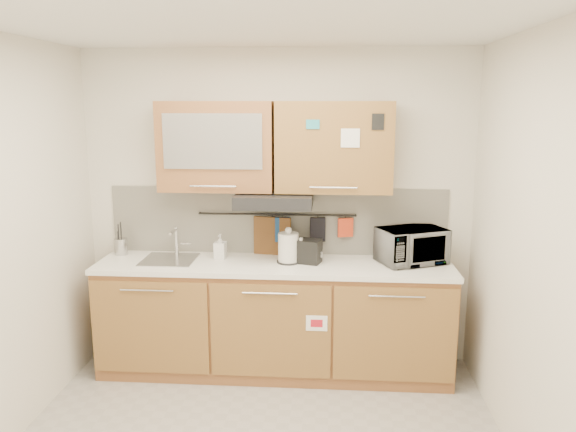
# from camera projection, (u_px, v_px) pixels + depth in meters

# --- Properties ---
(ceiling) EXTENTS (3.20, 3.20, 0.00)m
(ceiling) POSITION_uv_depth(u_px,v_px,m) (250.00, 20.00, 2.95)
(ceiling) COLOR white
(ceiling) RESTS_ON wall_back
(wall_back) EXTENTS (3.20, 0.00, 3.20)m
(wall_back) POSITION_uv_depth(u_px,v_px,m) (277.00, 209.00, 4.68)
(wall_back) COLOR silver
(wall_back) RESTS_ON ground
(wall_right) EXTENTS (0.00, 3.00, 3.00)m
(wall_right) POSITION_uv_depth(u_px,v_px,m) (541.00, 263.00, 3.10)
(wall_right) COLOR silver
(wall_right) RESTS_ON ground
(base_cabinet) EXTENTS (2.80, 0.64, 0.88)m
(base_cabinet) POSITION_uv_depth(u_px,v_px,m) (274.00, 324.00, 4.56)
(base_cabinet) COLOR #985E36
(base_cabinet) RESTS_ON floor
(countertop) EXTENTS (2.82, 0.62, 0.04)m
(countertop) POSITION_uv_depth(u_px,v_px,m) (274.00, 265.00, 4.45)
(countertop) COLOR white
(countertop) RESTS_ON base_cabinet
(backsplash) EXTENTS (2.80, 0.02, 0.56)m
(backsplash) POSITION_uv_depth(u_px,v_px,m) (277.00, 221.00, 4.69)
(backsplash) COLOR silver
(backsplash) RESTS_ON countertop
(upper_cabinets) EXTENTS (1.82, 0.37, 0.70)m
(upper_cabinets) POSITION_uv_depth(u_px,v_px,m) (274.00, 146.00, 4.40)
(upper_cabinets) COLOR #985E36
(upper_cabinets) RESTS_ON wall_back
(range_hood) EXTENTS (0.60, 0.46, 0.10)m
(range_hood) POSITION_uv_depth(u_px,v_px,m) (274.00, 200.00, 4.41)
(range_hood) COLOR black
(range_hood) RESTS_ON upper_cabinets
(sink) EXTENTS (0.42, 0.40, 0.26)m
(sink) POSITION_uv_depth(u_px,v_px,m) (170.00, 260.00, 4.53)
(sink) COLOR silver
(sink) RESTS_ON countertop
(utensil_rail) EXTENTS (1.30, 0.02, 0.02)m
(utensil_rail) POSITION_uv_depth(u_px,v_px,m) (277.00, 214.00, 4.64)
(utensil_rail) COLOR black
(utensil_rail) RESTS_ON backsplash
(utensil_crock) EXTENTS (0.11, 0.11, 0.28)m
(utensil_crock) POSITION_uv_depth(u_px,v_px,m) (121.00, 246.00, 4.68)
(utensil_crock) COLOR #B0B0B5
(utensil_crock) RESTS_ON countertop
(kettle) EXTENTS (0.21, 0.19, 0.29)m
(kettle) POSITION_uv_depth(u_px,v_px,m) (289.00, 248.00, 4.44)
(kettle) COLOR silver
(kettle) RESTS_ON countertop
(toaster) EXTENTS (0.28, 0.21, 0.19)m
(toaster) POSITION_uv_depth(u_px,v_px,m) (305.00, 251.00, 4.45)
(toaster) COLOR black
(toaster) RESTS_ON countertop
(microwave) EXTENTS (0.60, 0.52, 0.28)m
(microwave) POSITION_uv_depth(u_px,v_px,m) (411.00, 246.00, 4.43)
(microwave) COLOR #999999
(microwave) RESTS_ON countertop
(soap_bottle) EXTENTS (0.10, 0.10, 0.20)m
(soap_bottle) POSITION_uv_depth(u_px,v_px,m) (220.00, 246.00, 4.56)
(soap_bottle) COLOR #999999
(soap_bottle) RESTS_ON countertop
(cutting_board) EXTENTS (0.31, 0.08, 0.39)m
(cutting_board) POSITION_uv_depth(u_px,v_px,m) (272.00, 240.00, 4.67)
(cutting_board) COLOR brown
(cutting_board) RESTS_ON utensil_rail
(oven_mitt) EXTENTS (0.13, 0.06, 0.20)m
(oven_mitt) POSITION_uv_depth(u_px,v_px,m) (282.00, 229.00, 4.64)
(oven_mitt) COLOR navy
(oven_mitt) RESTS_ON utensil_rail
(dark_pouch) EXTENTS (0.13, 0.05, 0.20)m
(dark_pouch) POSITION_uv_depth(u_px,v_px,m) (318.00, 230.00, 4.62)
(dark_pouch) COLOR black
(dark_pouch) RESTS_ON utensil_rail
(pot_holder) EXTENTS (0.13, 0.05, 0.16)m
(pot_holder) POSITION_uv_depth(u_px,v_px,m) (345.00, 228.00, 4.60)
(pot_holder) COLOR red
(pot_holder) RESTS_ON utensil_rail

